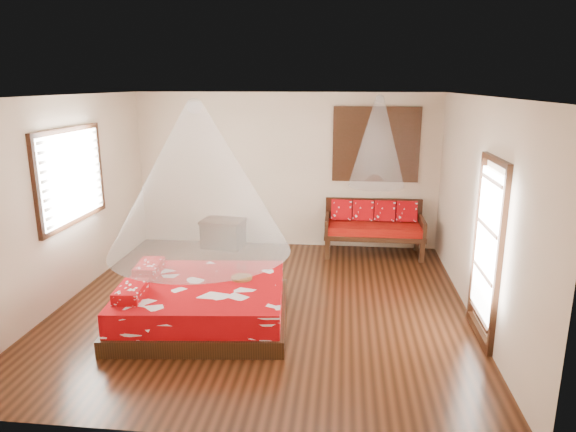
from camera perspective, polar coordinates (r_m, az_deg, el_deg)
The scene contains 10 objects.
room at distance 6.72m, azimuth -2.85°, elevation 1.17°, with size 5.54×5.54×2.84m.
bed at distance 6.69m, azimuth -9.56°, elevation -9.48°, with size 2.27×2.09×0.64m.
daybed at distance 9.18m, azimuth 9.50°, elevation -1.00°, with size 1.72×0.76×0.94m.
storage_chest at distance 9.56m, azimuth -7.21°, elevation -1.90°, with size 0.83×0.66×0.52m.
shutter_panel at distance 9.25m, azimuth 9.75°, elevation 7.83°, with size 1.52×0.06×1.32m.
window_left at distance 7.74m, azimuth -22.91°, elevation 4.09°, with size 0.10×1.74×1.34m.
glazed_door at distance 6.38m, azimuth 21.20°, elevation -3.67°, with size 0.08×1.02×2.16m.
wine_tray at distance 6.68m, azimuth -5.19°, elevation -6.50°, with size 0.27×0.27×0.22m.
mosquito_net_main at distance 6.21m, azimuth -10.01°, elevation 4.10°, with size 2.22×2.22×1.80m, color white.
mosquito_net_daybed at distance 8.77m, azimuth 9.95°, elevation 8.12°, with size 0.95×0.95×1.50m, color white.
Camera 1 is at (1.04, -6.45, 2.96)m, focal length 32.00 mm.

